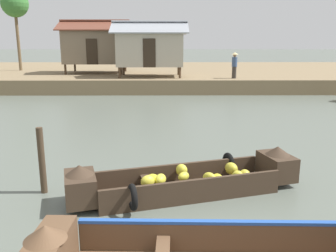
{
  "coord_description": "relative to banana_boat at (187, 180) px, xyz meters",
  "views": [
    {
      "loc": [
        0.04,
        -3.12,
        3.23
      ],
      "look_at": [
        0.11,
        7.15,
        0.78
      ],
      "focal_mm": 37.86,
      "sensor_mm": 36.0,
      "label": 1
    }
  ],
  "objects": [
    {
      "name": "riverbank_strip",
      "position": [
        -0.51,
        24.55,
        0.15
      ],
      "size": [
        160.0,
        20.0,
        0.92
      ],
      "primitive_type": "cube",
      "color": "#7F6B4C",
      "rests_on": "ground"
    },
    {
      "name": "palm_tree_near",
      "position": [
        -12.47,
        22.54,
        5.81
      ],
      "size": [
        2.15,
        2.15,
        6.35
      ],
      "color": "brown",
      "rests_on": "riverbank_strip"
    },
    {
      "name": "ground_plane",
      "position": [
        -0.51,
        5.93,
        -0.31
      ],
      "size": [
        300.0,
        300.0,
        0.0
      ],
      "primitive_type": "plane",
      "color": "#596056"
    },
    {
      "name": "vendor_person",
      "position": [
        3.98,
        15.81,
        1.54
      ],
      "size": [
        0.44,
        0.44,
        1.66
      ],
      "color": "#332D28",
      "rests_on": "riverbank_strip"
    },
    {
      "name": "mooring_post",
      "position": [
        -3.14,
        0.08,
        0.42
      ],
      "size": [
        0.14,
        0.14,
        1.47
      ],
      "primitive_type": "cylinder",
      "color": "#423323",
      "rests_on": "ground"
    },
    {
      "name": "stilt_house_mid_left",
      "position": [
        -1.49,
        17.11,
        2.54
      ],
      "size": [
        5.02,
        3.28,
        3.68
      ],
      "color": "#4C3826",
      "rests_on": "riverbank_strip"
    },
    {
      "name": "banana_boat",
      "position": [
        0.0,
        0.0,
        0.0
      ],
      "size": [
        5.11,
        2.45,
        0.88
      ],
      "color": "#3D2D21",
      "rests_on": "ground"
    },
    {
      "name": "stilt_house_left",
      "position": [
        -5.68,
        20.05,
        2.66
      ],
      "size": [
        5.14,
        3.65,
        3.9
      ],
      "color": "#4C3826",
      "rests_on": "riverbank_strip"
    }
  ]
}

